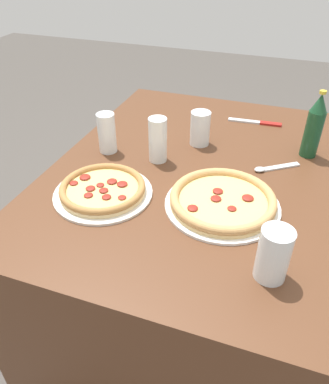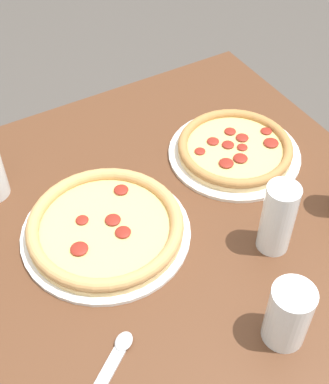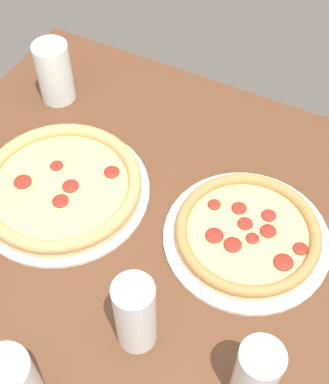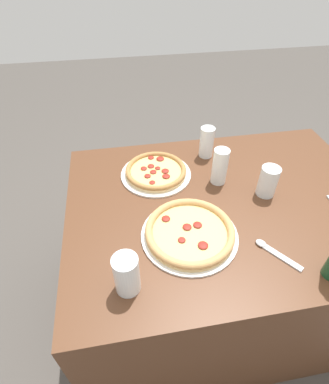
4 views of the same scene
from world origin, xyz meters
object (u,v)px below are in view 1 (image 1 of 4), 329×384
beer_bottle (314,126)px  knife (257,122)px  glass_iced_tea (273,257)px  glass_red_wine (200,130)px  pizza_margherita (223,201)px  glass_lemonade (108,134)px  glass_mango_juice (158,140)px  pizza_salami (103,190)px  spoon (271,168)px

beer_bottle → knife: (0.20, 0.20, -0.11)m
glass_iced_tea → glass_red_wine: (0.56, 0.32, -0.00)m
pizza_margherita → knife: 0.59m
glass_lemonade → knife: bearing=-49.4°
beer_bottle → knife: beer_bottle is taller
pizza_margherita → beer_bottle: 0.45m
glass_mango_juice → knife: bearing=-34.9°
beer_bottle → glass_lemonade: bearing=106.7°
pizza_margherita → glass_mango_juice: glass_mango_juice is taller
beer_bottle → pizza_margherita: bearing=150.5°
pizza_margherita → knife: size_ratio=1.54×
pizza_salami → spoon: pizza_salami is taller
glass_iced_tea → knife: bearing=9.8°
glass_lemonade → pizza_salami: bearing=-157.4°
glass_mango_juice → spoon: size_ratio=1.04×
glass_mango_juice → spoon: 0.38m
knife → pizza_margherita: bearing=178.3°
knife → glass_lemonade: bearing=130.6°
glass_red_wine → knife: bearing=-35.8°
glass_red_wine → beer_bottle: (0.05, -0.38, 0.05)m
glass_red_wine → glass_mango_juice: (-0.16, 0.10, 0.02)m
glass_mango_juice → spoon: glass_mango_juice is taller
glass_red_wine → beer_bottle: bearing=-83.2°
pizza_salami → pizza_margherita: bearing=-79.9°
glass_mango_juice → beer_bottle: (0.20, -0.48, 0.04)m
pizza_margherita → beer_bottle: bearing=-29.5°
glass_iced_tea → glass_mango_juice: bearing=46.0°
knife → spoon: (-0.34, -0.09, 0.00)m
glass_mango_juice → pizza_margherita: bearing=-125.2°
pizza_margherita → glass_lemonade: glass_lemonade is taller
pizza_salami → spoon: (0.31, -0.46, -0.01)m
knife → glass_iced_tea: bearing=-170.2°
glass_lemonade → spoon: bearing=-83.6°
pizza_salami → glass_iced_tea: (-0.16, -0.50, 0.04)m
glass_mango_juice → pizza_salami: bearing=161.1°
pizza_margherita → beer_bottle: size_ratio=1.42×
pizza_salami → glass_iced_tea: 0.53m
glass_iced_tea → pizza_salami: bearing=72.6°
knife → pizza_salami: bearing=150.7°
pizza_salami → beer_bottle: 0.73m
glass_lemonade → spoon: glass_lemonade is taller
pizza_salami → beer_bottle: size_ratio=1.27×
pizza_salami → glass_lemonade: bearing=22.6°
beer_bottle → glass_mango_juice: bearing=112.7°
glass_red_wine → beer_bottle: beer_bottle is taller
pizza_margherita → spoon: (0.25, -0.11, -0.01)m
glass_red_wine → pizza_margherita: bearing=-155.0°
spoon → beer_bottle: bearing=-38.1°
glass_lemonade → glass_mango_juice: glass_mango_juice is taller
glass_red_wine → knife: size_ratio=0.58×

